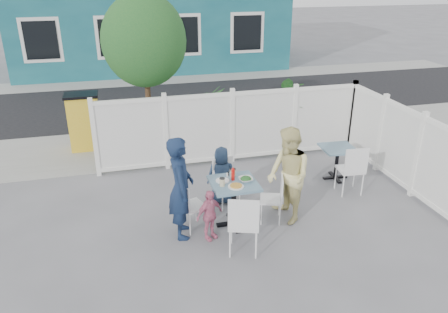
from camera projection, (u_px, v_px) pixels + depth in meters
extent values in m
plane|color=slate|center=(263.00, 216.00, 7.70)|extent=(80.00, 80.00, 0.00)
cube|color=gray|center=(213.00, 140.00, 11.07)|extent=(24.00, 2.60, 0.01)
cube|color=black|center=(188.00, 100.00, 14.36)|extent=(24.00, 5.00, 0.01)
cube|color=gray|center=(174.00, 79.00, 17.11)|extent=(24.00, 1.60, 0.01)
cube|color=black|center=(90.00, 38.00, 16.16)|extent=(1.20, 0.04, 1.40)
cube|color=black|center=(196.00, 35.00, 17.07)|extent=(1.20, 0.04, 1.40)
cube|color=white|center=(232.00, 127.00, 9.53)|extent=(5.80, 0.04, 1.40)
cube|color=white|center=(232.00, 94.00, 9.23)|extent=(5.86, 0.08, 0.08)
cube|color=white|center=(232.00, 159.00, 9.83)|extent=(5.86, 0.08, 0.12)
cube|color=white|center=(398.00, 144.00, 8.59)|extent=(0.04, 3.60, 1.40)
cube|color=white|center=(404.00, 108.00, 8.30)|extent=(0.08, 3.66, 0.08)
cube|color=white|center=(392.00, 179.00, 8.90)|extent=(0.08, 3.66, 0.12)
cylinder|color=#382316|center=(149.00, 104.00, 9.78)|extent=(0.12, 0.12, 2.40)
ellipsoid|color=#174920|center=(144.00, 41.00, 9.23)|extent=(1.80, 1.62, 1.98)
cube|color=gold|center=(84.00, 123.00, 10.29)|extent=(0.70, 0.50, 1.30)
imported|color=#174920|center=(211.00, 120.00, 10.09)|extent=(1.06, 1.06, 1.55)
imported|color=#174920|center=(277.00, 116.00, 10.37)|extent=(1.31, 1.47, 1.53)
cube|color=#435B79|center=(234.00, 183.00, 7.14)|extent=(0.77, 0.77, 0.04)
cylinder|color=black|center=(234.00, 204.00, 7.29)|extent=(0.09, 0.09, 0.73)
cube|color=black|center=(234.00, 223.00, 7.44)|extent=(0.60, 0.09, 0.04)
cube|color=black|center=(234.00, 223.00, 7.44)|extent=(0.09, 0.60, 0.04)
cube|color=#435B79|center=(338.00, 148.00, 8.80)|extent=(0.70, 0.70, 0.04)
cylinder|color=black|center=(337.00, 163.00, 8.93)|extent=(0.07, 0.07, 0.63)
cube|color=black|center=(335.00, 177.00, 9.06)|extent=(0.52, 0.11, 0.04)
cube|color=black|center=(335.00, 177.00, 9.06)|extent=(0.11, 0.52, 0.04)
cube|color=white|center=(193.00, 206.00, 7.17)|extent=(0.49, 0.50, 0.04)
cube|color=white|center=(183.00, 196.00, 6.99)|extent=(0.16, 0.38, 0.42)
cylinder|color=white|center=(196.00, 210.00, 7.47)|extent=(0.02, 0.02, 0.42)
cylinder|color=white|center=(207.00, 218.00, 7.21)|extent=(0.02, 0.02, 0.42)
cylinder|color=white|center=(180.00, 215.00, 7.30)|extent=(0.02, 0.02, 0.42)
cylinder|color=white|center=(190.00, 224.00, 7.05)|extent=(0.02, 0.02, 0.42)
cube|color=white|center=(271.00, 199.00, 7.41)|extent=(0.47, 0.48, 0.04)
cube|color=white|center=(282.00, 188.00, 7.31)|extent=(0.15, 0.37, 0.41)
cylinder|color=white|center=(261.00, 214.00, 7.36)|extent=(0.02, 0.02, 0.41)
cylinder|color=white|center=(262.00, 204.00, 7.65)|extent=(0.02, 0.02, 0.41)
cylinder|color=white|center=(280.00, 215.00, 7.33)|extent=(0.02, 0.02, 0.41)
cylinder|color=white|center=(279.00, 205.00, 7.63)|extent=(0.02, 0.02, 0.41)
cube|color=white|center=(227.00, 184.00, 7.87)|extent=(0.47, 0.45, 0.04)
cube|color=white|center=(223.00, 168.00, 7.93)|extent=(0.40, 0.11, 0.43)
cylinder|color=white|center=(240.00, 197.00, 7.89)|extent=(0.02, 0.02, 0.43)
cylinder|color=white|center=(223.00, 201.00, 7.75)|extent=(0.02, 0.02, 0.43)
cylinder|color=white|center=(231.00, 189.00, 8.16)|extent=(0.02, 0.02, 0.43)
cylinder|color=white|center=(215.00, 193.00, 8.02)|extent=(0.02, 0.02, 0.43)
cube|color=white|center=(244.00, 224.00, 6.56)|extent=(0.57, 0.56, 0.04)
cube|color=white|center=(244.00, 215.00, 6.26)|extent=(0.44, 0.18, 0.49)
cylinder|color=white|center=(231.00, 230.00, 6.84)|extent=(0.03, 0.03, 0.49)
cylinder|color=white|center=(256.00, 231.00, 6.81)|extent=(0.03, 0.03, 0.49)
cylinder|color=white|center=(230.00, 244.00, 6.50)|extent=(0.03, 0.03, 0.49)
cylinder|color=white|center=(256.00, 245.00, 6.48)|extent=(0.03, 0.03, 0.49)
cube|color=white|center=(350.00, 170.00, 8.32)|extent=(0.48, 0.46, 0.04)
cube|color=white|center=(357.00, 161.00, 8.03)|extent=(0.45, 0.07, 0.48)
cylinder|color=white|center=(336.00, 177.00, 8.55)|extent=(0.03, 0.03, 0.48)
cylinder|color=white|center=(354.00, 176.00, 8.61)|extent=(0.03, 0.03, 0.48)
cylinder|color=white|center=(343.00, 186.00, 8.22)|extent=(0.03, 0.03, 0.48)
cylinder|color=white|center=(362.00, 184.00, 8.28)|extent=(0.03, 0.03, 0.48)
imported|color=#132240|center=(181.00, 188.00, 6.84)|extent=(0.48, 0.66, 1.70)
imported|color=#DDC943|center=(288.00, 176.00, 7.28)|extent=(0.70, 0.86, 1.66)
imported|color=#1E304A|center=(222.00, 175.00, 7.95)|extent=(0.58, 0.43, 1.08)
imported|color=pink|center=(209.00, 215.00, 6.89)|extent=(0.54, 0.41, 0.86)
cylinder|color=white|center=(236.00, 186.00, 6.97)|extent=(0.26, 0.26, 0.02)
cylinder|color=white|center=(222.00, 181.00, 7.17)|extent=(0.23, 0.23, 0.02)
imported|color=white|center=(246.00, 179.00, 7.16)|extent=(0.23, 0.23, 0.06)
cylinder|color=beige|center=(222.00, 182.00, 6.99)|extent=(0.09, 0.09, 0.13)
cylinder|color=beige|center=(233.00, 173.00, 7.31)|extent=(0.09, 0.09, 0.13)
cylinder|color=red|center=(233.00, 175.00, 7.17)|extent=(0.06, 0.06, 0.19)
cylinder|color=white|center=(227.00, 175.00, 7.31)|extent=(0.03, 0.03, 0.07)
cylinder|color=black|center=(228.00, 174.00, 7.35)|extent=(0.03, 0.03, 0.07)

